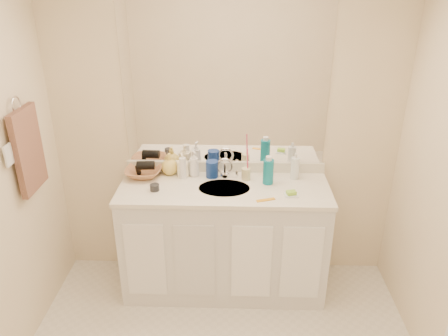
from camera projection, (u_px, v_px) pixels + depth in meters
name	position (u px, v px, depth m)	size (l,w,h in m)	color
wall_back	(225.00, 132.00, 3.26)	(2.60, 0.02, 2.40)	#F3E0BE
vanity_cabinet	(224.00, 240.00, 3.33)	(1.50, 0.55, 0.85)	silver
countertop	(224.00, 188.00, 3.15)	(1.52, 0.57, 0.03)	white
backsplash	(225.00, 167.00, 3.36)	(1.52, 0.03, 0.08)	silver
sink_basin	(224.00, 189.00, 3.13)	(0.37, 0.37, 0.02)	beige
faucet	(225.00, 170.00, 3.26)	(0.02, 0.02, 0.11)	silver
mirror	(225.00, 84.00, 3.10)	(1.48, 0.01, 1.20)	white
blue_mug	(212.00, 169.00, 3.26)	(0.09, 0.09, 0.13)	navy
tan_cup	(246.00, 174.00, 3.23)	(0.07, 0.07, 0.09)	beige
toothbrush	(248.00, 161.00, 3.19)	(0.01, 0.01, 0.20)	#E63C6A
mouthwash_bottle	(268.00, 172.00, 3.15)	(0.08, 0.08, 0.18)	#0B718A
clear_pump_bottle	(295.00, 168.00, 3.23)	(0.06, 0.06, 0.17)	white
soap_dish	(291.00, 195.00, 3.01)	(0.09, 0.07, 0.01)	white
green_soap	(291.00, 193.00, 3.00)	(0.06, 0.05, 0.02)	#8BC931
orange_comb	(266.00, 200.00, 2.96)	(0.13, 0.03, 0.01)	orange
dark_jar	(155.00, 187.00, 3.08)	(0.07, 0.07, 0.05)	black
extra_white_bottle	(183.00, 168.00, 3.24)	(0.05, 0.05, 0.16)	white
soap_bottle_white	(194.00, 164.00, 3.27)	(0.08, 0.08, 0.20)	white
soap_bottle_cream	(182.00, 165.00, 3.27)	(0.08, 0.08, 0.17)	#FFF4CF
soap_bottle_yellow	(170.00, 164.00, 3.30)	(0.13, 0.13, 0.16)	#E6C959
wicker_basket	(144.00, 172.00, 3.29)	(0.27, 0.27, 0.07)	#A16741
hair_dryer	(146.00, 165.00, 3.26)	(0.07, 0.07, 0.13)	black
towel_ring	(16.00, 105.00, 2.67)	(0.11, 0.11, 0.01)	silver
hand_towel	(28.00, 150.00, 2.80)	(0.04, 0.32, 0.55)	brown
switch_plate	(8.00, 155.00, 2.59)	(0.01, 0.09, 0.13)	white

